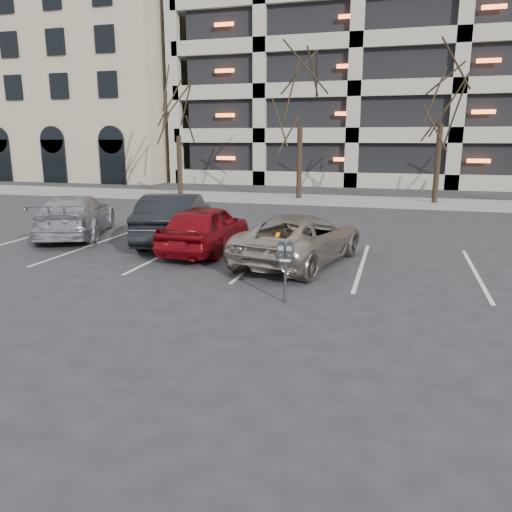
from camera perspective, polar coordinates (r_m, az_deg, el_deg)
name	(u,v)px	position (r m, az deg, el deg)	size (l,w,h in m)	color
ground	(292,285)	(11.49, 4.15, -3.36)	(140.00, 140.00, 0.00)	#28282B
sidewalk	(354,201)	(27.07, 11.17, 6.19)	(80.00, 4.00, 0.12)	gray
stall_lines	(260,259)	(13.96, 0.47, -0.29)	(16.90, 5.20, 0.00)	silver
office_building	(59,91)	(50.86, -21.61, 17.14)	(26.00, 16.20, 15.00)	tan
tree_a	(177,98)	(29.52, -8.99, 17.42)	(3.35, 3.35, 7.60)	black
tree_b	(301,79)	(27.45, 5.16, 19.51)	(3.83, 3.83, 8.70)	black
tree_c	(445,72)	(27.02, 20.78, 19.09)	(3.90, 3.90, 8.85)	black
parking_meter	(285,257)	(10.04, 3.38, -0.12)	(0.33, 0.14, 1.25)	black
suv_silver	(300,238)	(13.47, 5.06, 2.01)	(3.25, 5.14, 1.33)	#AEA494
car_red	(206,228)	(14.83, -5.77, 3.22)	(1.67, 4.16, 1.42)	maroon
car_dark	(175,218)	(16.34, -9.22, 4.34)	(1.67, 4.80, 1.58)	black
car_silver	(76,216)	(18.16, -19.93, 4.35)	(2.00, 4.91, 1.42)	#A4A7AC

